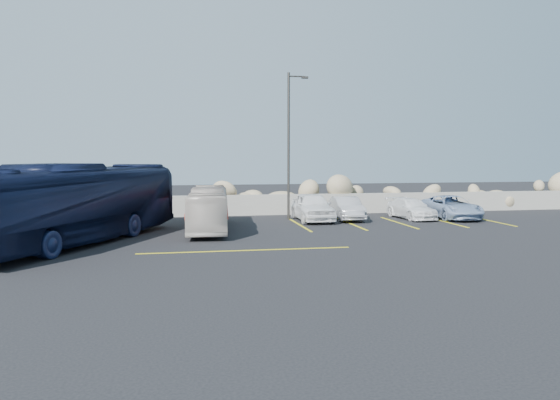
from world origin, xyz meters
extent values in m
plane|color=black|center=(0.00, 0.00, 0.00)|extent=(90.00, 90.00, 0.00)
cube|color=gray|center=(0.00, 12.00, 0.60)|extent=(60.00, 0.40, 1.20)
cube|color=gold|center=(-2.50, 7.00, 0.01)|extent=(0.12, 5.00, 0.01)
cube|color=gold|center=(2.60, 7.00, 0.01)|extent=(0.12, 5.00, 0.01)
cube|color=gold|center=(5.30, 7.00, 0.01)|extent=(0.12, 5.00, 0.01)
cube|color=gold|center=(7.90, 7.00, 0.01)|extent=(0.12, 5.00, 0.01)
cube|color=gold|center=(10.50, 7.00, 0.01)|extent=(0.12, 5.00, 0.01)
cube|color=gold|center=(13.10, 7.00, 0.01)|extent=(0.12, 5.00, 0.01)
cube|color=gold|center=(-1.00, 0.20, 0.01)|extent=(8.00, 0.12, 0.01)
cylinder|color=#33312D|center=(2.50, 9.50, 4.00)|extent=(0.14, 0.14, 8.00)
cylinder|color=#33312D|center=(2.95, 9.50, 7.80)|extent=(0.90, 0.08, 0.08)
cube|color=#33312D|center=(3.40, 9.50, 7.75)|extent=(0.35, 0.18, 0.12)
imported|color=#BAB2A7|center=(-2.06, 5.99, 1.02)|extent=(2.28, 7.43, 2.04)
imported|color=black|center=(-7.50, 3.03, 1.61)|extent=(7.60, 11.58, 3.23)
imported|color=white|center=(3.66, 8.75, 0.76)|extent=(1.82, 4.48, 1.52)
imported|color=#A4A4A8|center=(5.63, 8.85, 0.63)|extent=(1.59, 3.89, 1.26)
imported|color=white|center=(9.34, 8.69, 0.56)|extent=(1.90, 3.97, 1.12)
imported|color=#8298B9|center=(11.58, 8.34, 0.64)|extent=(2.30, 4.67, 1.28)
camera|label=1|loc=(-3.38, -19.83, 3.58)|focal=35.00mm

